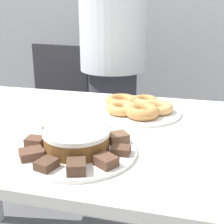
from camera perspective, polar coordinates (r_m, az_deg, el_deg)
name	(u,v)px	position (r m, az deg, el deg)	size (l,w,h in m)	color
table	(116,155)	(1.06, 0.75, -7.84)	(1.65, 0.82, 0.77)	silver
person_standing	(113,59)	(1.71, 0.16, 9.74)	(0.35, 0.35, 1.66)	#383842
office_chair_left	(51,122)	(2.03, -11.15, -1.89)	(0.50, 0.50, 0.91)	black
plate_cake	(77,151)	(0.87, -6.41, -7.07)	(0.33, 0.33, 0.01)	white
plate_donuts	(137,111)	(1.18, 4.67, 0.12)	(0.33, 0.33, 0.01)	white
frosted_cake	(77,140)	(0.85, -6.49, -5.03)	(0.18, 0.18, 0.06)	brown
lamington_0	(106,161)	(0.77, -1.12, -8.93)	(0.07, 0.06, 0.02)	brown
lamington_1	(121,150)	(0.83, 1.63, -6.98)	(0.05, 0.04, 0.02)	#513828
lamington_2	(118,138)	(0.90, 1.04, -4.71)	(0.07, 0.07, 0.03)	brown
lamington_3	(101,131)	(0.95, -2.04, -3.46)	(0.05, 0.05, 0.02)	brown
lamington_4	(77,128)	(0.97, -6.37, -2.97)	(0.06, 0.06, 0.03)	brown
lamington_5	(53,132)	(0.95, -10.72, -3.59)	(0.07, 0.07, 0.03)	#513828
lamington_6	(35,141)	(0.90, -13.84, -5.24)	(0.05, 0.04, 0.02)	brown
lamington_7	(31,154)	(0.84, -14.52, -7.39)	(0.08, 0.08, 0.02)	brown
lamington_8	(46,164)	(0.78, -11.90, -9.33)	(0.05, 0.06, 0.02)	#513828
lamington_9	(76,167)	(0.75, -6.55, -9.89)	(0.06, 0.06, 0.03)	#513828
donut_0	(138,106)	(1.17, 4.70, 1.02)	(0.11, 0.11, 0.03)	#E5AD66
donut_1	(145,101)	(1.25, 6.05, 2.10)	(0.10, 0.10, 0.03)	#D18E4C
donut_2	(121,101)	(1.23, 1.69, 2.09)	(0.12, 0.12, 0.03)	#D18E4C
donut_3	(122,108)	(1.14, 1.86, 0.69)	(0.12, 0.12, 0.03)	tan
donut_4	(142,111)	(1.10, 5.53, 0.13)	(0.12, 0.12, 0.04)	#D18E4C
donut_5	(157,107)	(1.16, 8.21, 0.85)	(0.12, 0.12, 0.03)	#E5AD66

